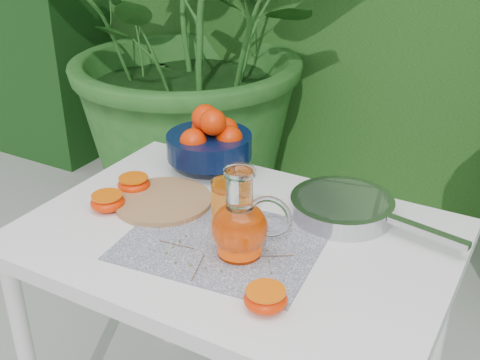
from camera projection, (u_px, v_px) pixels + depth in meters
The scene contains 10 objects.
potted_plant_left at pixel (204, 27), 2.69m from camera, with size 1.81×1.81×1.81m, color #225C1F.
white_table at pixel (236, 261), 1.46m from camera, with size 1.00×0.70×0.75m.
placemat at pixel (222, 242), 1.38m from camera, with size 0.44×0.34×0.00m, color #0B113F.
cutting_board at pixel (163, 201), 1.54m from camera, with size 0.25×0.25×0.02m, color #A76E4B.
fruit_bowl at pixel (210, 141), 1.70m from camera, with size 0.30×0.30×0.19m.
juice_pitcher at pixel (241, 225), 1.31m from camera, with size 0.19×0.15×0.21m.
juice_tumbler at pixel (227, 204), 1.43m from camera, with size 0.08×0.08×0.11m.
saute_pan at pixel (343, 206), 1.48m from camera, with size 0.47×0.30×0.05m.
orange_halves at pixel (160, 221), 1.43m from camera, with size 0.63×0.36×0.04m.
thyme_sprigs at pixel (216, 255), 1.32m from camera, with size 0.30×0.21×0.01m.
Camera 1 is at (0.75, -1.06, 1.50)m, focal length 45.00 mm.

